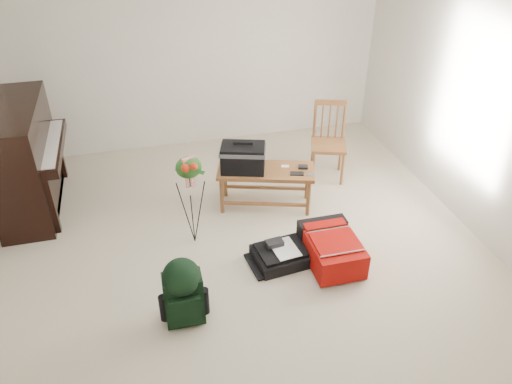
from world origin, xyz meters
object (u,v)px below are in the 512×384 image
object	(u,v)px
green_backpack	(183,289)
black_duffel	(281,255)
bench	(251,164)
flower_stand	(192,201)
red_suitcase	(330,245)
dining_chair	(328,142)
piano	(25,161)

from	to	relation	value
green_backpack	black_duffel	bearing A→B (deg)	27.98
bench	flower_stand	bearing A→B (deg)	-131.00
bench	black_duffel	size ratio (longest dim) A/B	1.99
bench	green_backpack	world-z (taller)	bench
black_duffel	flower_stand	world-z (taller)	flower_stand
bench	black_duffel	world-z (taller)	bench
red_suitcase	black_duffel	bearing A→B (deg)	171.04
black_duffel	dining_chair	bearing A→B (deg)	47.81
bench	red_suitcase	bearing A→B (deg)	-45.35
piano	dining_chair	world-z (taller)	piano
piano	black_duffel	distance (m)	3.07
black_duffel	flower_stand	xyz separation A→B (m)	(-0.81, 0.54, 0.44)
bench	flower_stand	distance (m)	0.87
green_backpack	red_suitcase	bearing A→B (deg)	17.56
piano	dining_chair	size ratio (longest dim) A/B	1.53
flower_stand	green_backpack	bearing A→B (deg)	-124.48
red_suitcase	dining_chair	bearing A→B (deg)	70.33
bench	piano	bearing A→B (deg)	-178.37
piano	flower_stand	xyz separation A→B (m)	(1.71, -1.15, -0.08)
red_suitcase	flower_stand	distance (m)	1.47
dining_chair	flower_stand	xyz separation A→B (m)	(-1.85, -0.93, 0.04)
bench	black_duffel	distance (m)	1.12
dining_chair	red_suitcase	world-z (taller)	dining_chair
piano	green_backpack	distance (m)	2.68
flower_stand	piano	bearing A→B (deg)	124.25
bench	flower_stand	size ratio (longest dim) A/B	1.10
green_backpack	flower_stand	size ratio (longest dim) A/B	0.62
dining_chair	green_backpack	xyz separation A→B (m)	(-2.09, -2.01, -0.11)
piano	bench	bearing A→B (deg)	-15.92
black_duffel	green_backpack	distance (m)	1.21
flower_stand	black_duffel	bearing A→B (deg)	-55.78
piano	green_backpack	size ratio (longest dim) A/B	2.25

